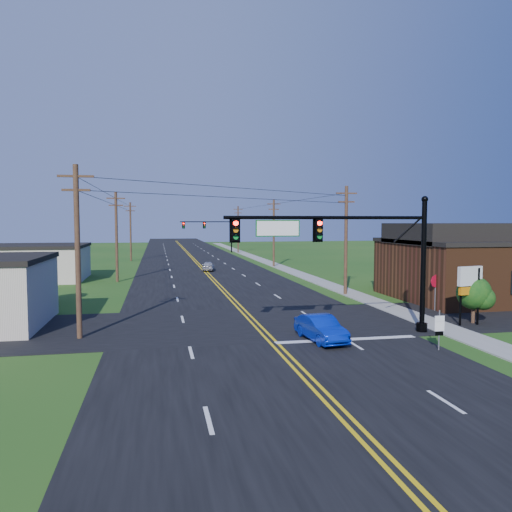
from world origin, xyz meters
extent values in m
plane|color=#1A4914|center=(0.00, 0.00, 0.00)|extent=(260.00, 260.00, 0.00)
cube|color=black|center=(0.00, 50.00, 0.02)|extent=(16.00, 220.00, 0.04)
cube|color=black|center=(0.00, 12.00, 0.02)|extent=(70.00, 10.00, 0.04)
cube|color=gray|center=(10.50, 40.00, 0.04)|extent=(2.00, 160.00, 0.08)
cylinder|color=black|center=(8.80, 8.00, 3.60)|extent=(0.28, 0.28, 7.20)
cylinder|color=black|center=(8.80, 8.00, 0.25)|extent=(0.60, 0.60, 0.50)
sphere|color=black|center=(8.80, 8.00, 7.30)|extent=(0.36, 0.36, 0.36)
cylinder|color=black|center=(3.30, 8.00, 6.30)|extent=(11.00, 0.18, 0.18)
cube|color=#055814|center=(0.60, 8.00, 5.75)|extent=(2.30, 0.06, 0.85)
cylinder|color=black|center=(8.80, 80.00, 3.60)|extent=(0.28, 0.28, 7.20)
cylinder|color=black|center=(8.80, 80.00, 0.25)|extent=(0.60, 0.60, 0.50)
sphere|color=black|center=(8.80, 80.00, 7.30)|extent=(0.36, 0.36, 0.36)
cylinder|color=black|center=(3.80, 80.00, 6.00)|extent=(10.00, 0.18, 0.18)
cube|color=#055814|center=(0.60, 80.00, 5.45)|extent=(2.30, 0.06, 0.85)
cube|color=#4E2A16|center=(20.00, 18.00, 2.20)|extent=(14.00, 11.00, 4.40)
cube|color=black|center=(20.00, 18.00, 4.55)|extent=(14.20, 11.20, 0.30)
cube|color=beige|center=(-19.00, 38.00, 1.70)|extent=(12.00, 9.00, 3.40)
cube|color=black|center=(-19.00, 38.00, 3.55)|extent=(12.20, 9.20, 0.30)
cylinder|color=#3D241B|center=(-9.50, 10.00, 4.50)|extent=(0.28, 0.28, 9.00)
cube|color=#3D241B|center=(-9.50, 10.00, 8.40)|extent=(1.80, 0.12, 0.12)
cube|color=#3D241B|center=(-9.50, 10.00, 7.70)|extent=(1.40, 0.12, 0.12)
cylinder|color=#3D241B|center=(-9.50, 35.00, 4.50)|extent=(0.28, 0.28, 9.00)
cube|color=#3D241B|center=(-9.50, 35.00, 8.40)|extent=(1.80, 0.12, 0.12)
cube|color=#3D241B|center=(-9.50, 35.00, 7.70)|extent=(1.40, 0.12, 0.12)
cylinder|color=#3D241B|center=(-9.50, 62.00, 4.50)|extent=(0.28, 0.28, 9.00)
cube|color=#3D241B|center=(-9.50, 62.00, 8.40)|extent=(1.80, 0.12, 0.12)
cube|color=#3D241B|center=(-9.50, 62.00, 7.70)|extent=(1.40, 0.12, 0.12)
cylinder|color=#3D241B|center=(9.80, 22.00, 4.50)|extent=(0.28, 0.28, 9.00)
cube|color=#3D241B|center=(9.80, 22.00, 8.40)|extent=(1.80, 0.12, 0.12)
cube|color=#3D241B|center=(9.80, 22.00, 7.70)|extent=(1.40, 0.12, 0.12)
cylinder|color=#3D241B|center=(9.80, 48.00, 4.50)|extent=(0.28, 0.28, 9.00)
cube|color=#3D241B|center=(9.80, 48.00, 8.40)|extent=(1.80, 0.12, 0.12)
cube|color=#3D241B|center=(9.80, 48.00, 7.70)|extent=(1.40, 0.12, 0.12)
cylinder|color=#3D241B|center=(9.80, 78.00, 4.50)|extent=(0.28, 0.28, 9.00)
cube|color=#3D241B|center=(9.80, 78.00, 8.40)|extent=(1.80, 0.12, 0.12)
cube|color=#3D241B|center=(9.80, 78.00, 7.70)|extent=(1.40, 0.12, 0.12)
cylinder|color=#3D241B|center=(16.00, 26.00, 0.92)|extent=(0.24, 0.24, 1.85)
sphere|color=#0E3A11|center=(16.00, 26.00, 2.60)|extent=(3.00, 3.00, 3.00)
cylinder|color=#3D241B|center=(13.00, 9.50, 0.66)|extent=(0.24, 0.24, 1.32)
sphere|color=#0E3A11|center=(13.00, 9.50, 1.86)|extent=(2.00, 2.00, 2.00)
cylinder|color=#3D241B|center=(-14.00, 22.00, 0.77)|extent=(0.24, 0.24, 1.54)
sphere|color=#0E3A11|center=(-14.00, 22.00, 2.17)|extent=(2.40, 2.40, 2.40)
imported|color=#0822B2|center=(2.63, 7.00, 0.65)|extent=(1.84, 4.06, 1.29)
imported|color=#B9B8BE|center=(0.63, 44.06, 0.59)|extent=(1.85, 3.59, 1.17)
cylinder|color=slate|center=(7.50, 4.17, 0.97)|extent=(0.07, 0.07, 1.95)
cube|color=white|center=(7.50, 4.15, 1.55)|extent=(0.49, 0.05, 0.27)
cube|color=white|center=(7.50, 4.15, 1.19)|extent=(0.49, 0.05, 0.49)
cube|color=black|center=(7.50, 4.15, 0.84)|extent=(0.40, 0.05, 0.19)
cylinder|color=slate|center=(13.00, 13.68, 1.17)|extent=(0.09, 0.09, 2.34)
cylinder|color=#A20921|center=(13.00, 13.65, 2.06)|extent=(0.88, 0.25, 0.89)
cylinder|color=black|center=(11.80, 9.00, 1.70)|extent=(0.16, 0.16, 3.40)
cylinder|color=black|center=(12.93, 9.00, 1.70)|extent=(0.16, 0.16, 3.40)
cube|color=silver|center=(12.37, 9.00, 2.93)|extent=(1.71, 0.58, 1.13)
cube|color=#CC720C|center=(12.37, 9.00, 2.08)|extent=(1.52, 0.52, 0.47)
camera|label=1|loc=(-5.46, -16.87, 6.11)|focal=35.00mm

